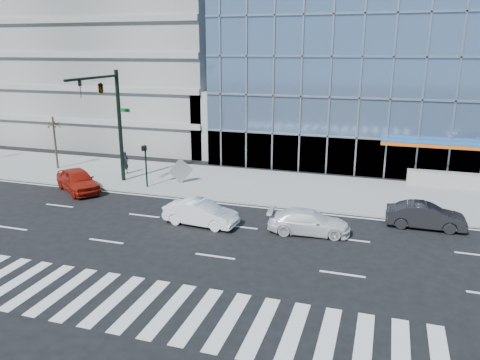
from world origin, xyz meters
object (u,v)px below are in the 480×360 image
(traffic_signal, at_px, (107,100))
(ped_signal_post, at_px, (145,159))
(white_sedan, at_px, (201,213))
(red_sedan, at_px, (78,180))
(white_suv, at_px, (309,222))
(tilted_panel, at_px, (181,171))
(pedestrian, at_px, (126,163))
(street_tree_near, at_px, (53,124))
(dark_sedan, at_px, (426,216))

(traffic_signal, relative_size, ped_signal_post, 2.67)
(white_sedan, bearing_deg, red_sedan, 78.04)
(white_suv, relative_size, tilted_panel, 3.38)
(red_sedan, height_order, pedestrian, pedestrian)
(white_sedan, bearing_deg, street_tree_near, 69.11)
(white_sedan, xyz_separation_m, pedestrian, (-9.55, 7.98, 0.33))
(dark_sedan, distance_m, tilted_panel, 16.78)
(white_sedan, bearing_deg, traffic_signal, 66.34)
(ped_signal_post, bearing_deg, traffic_signal, -171.48)
(dark_sedan, bearing_deg, ped_signal_post, 83.24)
(white_sedan, xyz_separation_m, tilted_panel, (-4.39, 6.93, 0.37))
(dark_sedan, bearing_deg, white_sedan, 104.79)
(white_suv, distance_m, dark_sedan, 6.59)
(tilted_panel, bearing_deg, street_tree_near, 138.97)
(traffic_signal, relative_size, white_suv, 1.82)
(street_tree_near, height_order, tilted_panel, street_tree_near)
(traffic_signal, distance_m, pedestrian, 6.04)
(traffic_signal, bearing_deg, street_tree_near, 157.29)
(white_sedan, relative_size, pedestrian, 2.40)
(ped_signal_post, height_order, white_sedan, ped_signal_post)
(red_sedan, bearing_deg, tilted_panel, -24.22)
(street_tree_near, relative_size, red_sedan, 0.91)
(ped_signal_post, relative_size, dark_sedan, 0.71)
(traffic_signal, xyz_separation_m, dark_sedan, (20.77, -1.57, -5.47))
(traffic_signal, height_order, dark_sedan, traffic_signal)
(tilted_panel, bearing_deg, white_sedan, -94.17)
(white_sedan, relative_size, tilted_panel, 3.25)
(traffic_signal, height_order, ped_signal_post, traffic_signal)
(traffic_signal, distance_m, tilted_panel, 7.02)
(traffic_signal, relative_size, pedestrian, 4.55)
(white_suv, relative_size, red_sedan, 0.94)
(traffic_signal, bearing_deg, ped_signal_post, 8.52)
(white_suv, bearing_deg, dark_sedan, -71.08)
(white_suv, xyz_separation_m, dark_sedan, (6.00, 2.73, 0.06))
(red_sedan, xyz_separation_m, tilted_panel, (6.13, 3.62, 0.27))
(white_suv, distance_m, white_sedan, 6.03)
(traffic_signal, bearing_deg, red_sedan, -137.61)
(white_sedan, height_order, dark_sedan, white_sedan)
(white_sedan, bearing_deg, dark_sedan, -69.04)
(street_tree_near, bearing_deg, tilted_panel, -4.50)
(street_tree_near, relative_size, tilted_panel, 3.25)
(street_tree_near, relative_size, pedestrian, 2.40)
(street_tree_near, xyz_separation_m, pedestrian, (6.23, 0.16, -2.75))
(ped_signal_post, xyz_separation_m, street_tree_near, (-9.50, 2.56, 1.64))
(street_tree_near, distance_m, white_sedan, 17.88)
(street_tree_near, distance_m, white_suv, 23.16)
(white_sedan, relative_size, red_sedan, 0.90)
(dark_sedan, relative_size, pedestrian, 2.39)
(traffic_signal, height_order, red_sedan, traffic_signal)
(street_tree_near, height_order, red_sedan, street_tree_near)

